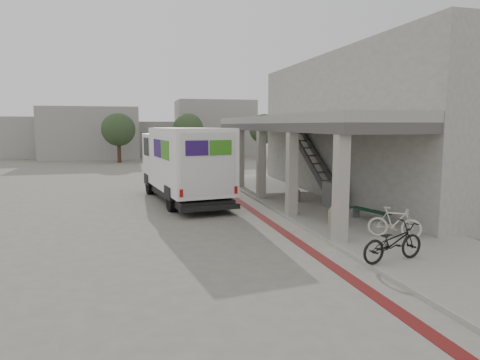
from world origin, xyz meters
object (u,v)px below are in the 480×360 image
object	(u,v)px
fedex_truck	(184,163)
bench	(370,213)
utility_cabinet	(331,194)
bicycle_black	(393,242)
bicycle_cream	(395,223)

from	to	relation	value
fedex_truck	bench	size ratio (longest dim) A/B	4.83
fedex_truck	utility_cabinet	world-z (taller)	fedex_truck
fedex_truck	utility_cabinet	bearing A→B (deg)	-39.72
bicycle_black	bicycle_cream	xyz separation A→B (m)	(1.42, 2.02, -0.02)
fedex_truck	bench	bearing A→B (deg)	-54.85
bicycle_cream	bicycle_black	bearing A→B (deg)	179.16
bench	utility_cabinet	world-z (taller)	utility_cabinet
bicycle_black	bicycle_cream	size ratio (longest dim) A/B	1.20
bicycle_black	bicycle_cream	world-z (taller)	bicycle_black
fedex_truck	utility_cabinet	size ratio (longest dim) A/B	7.69
fedex_truck	bench	xyz separation A→B (m)	(6.00, -6.41, -1.44)
fedex_truck	bicycle_black	xyz separation A→B (m)	(4.03, -10.74, -1.23)
bench	bicycle_cream	distance (m)	2.38
utility_cabinet	bicycle_cream	bearing A→B (deg)	-102.04
fedex_truck	bench	distance (m)	8.89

